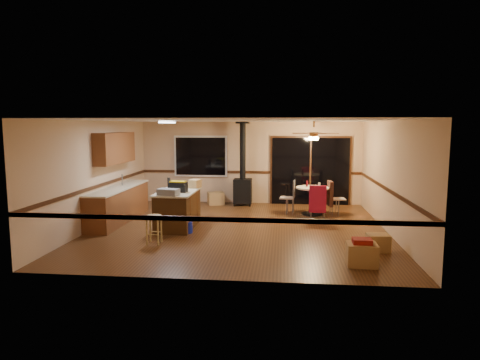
# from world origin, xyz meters

# --- Properties ---
(floor) EXTENTS (7.00, 7.00, 0.00)m
(floor) POSITION_xyz_m (0.00, 0.00, 0.00)
(floor) COLOR #4D2C15
(floor) RESTS_ON ground
(ceiling) EXTENTS (7.00, 7.00, 0.00)m
(ceiling) POSITION_xyz_m (0.00, 0.00, 2.60)
(ceiling) COLOR silver
(ceiling) RESTS_ON ground
(wall_back) EXTENTS (7.00, 0.00, 7.00)m
(wall_back) POSITION_xyz_m (0.00, 3.50, 1.30)
(wall_back) COLOR tan
(wall_back) RESTS_ON ground
(wall_front) EXTENTS (7.00, 0.00, 7.00)m
(wall_front) POSITION_xyz_m (0.00, -3.50, 1.30)
(wall_front) COLOR tan
(wall_front) RESTS_ON ground
(wall_left) EXTENTS (0.00, 7.00, 7.00)m
(wall_left) POSITION_xyz_m (-3.50, 0.00, 1.30)
(wall_left) COLOR tan
(wall_left) RESTS_ON ground
(wall_right) EXTENTS (0.00, 7.00, 7.00)m
(wall_right) POSITION_xyz_m (3.50, 0.00, 1.30)
(wall_right) COLOR tan
(wall_right) RESTS_ON ground
(chair_rail) EXTENTS (7.00, 7.00, 0.08)m
(chair_rail) POSITION_xyz_m (0.00, 0.00, 1.00)
(chair_rail) COLOR #3A1E0E
(chair_rail) RESTS_ON ground
(window) EXTENTS (1.72, 0.10, 1.32)m
(window) POSITION_xyz_m (-1.60, 3.45, 1.50)
(window) COLOR black
(window) RESTS_ON ground
(sliding_door) EXTENTS (2.52, 0.10, 2.10)m
(sliding_door) POSITION_xyz_m (1.90, 3.45, 1.05)
(sliding_door) COLOR black
(sliding_door) RESTS_ON ground
(lower_cabinets) EXTENTS (0.60, 3.00, 0.86)m
(lower_cabinets) POSITION_xyz_m (-3.20, 0.50, 0.43)
(lower_cabinets) COLOR brown
(lower_cabinets) RESTS_ON ground
(countertop) EXTENTS (0.64, 3.04, 0.04)m
(countertop) POSITION_xyz_m (-3.20, 0.50, 0.88)
(countertop) COLOR beige
(countertop) RESTS_ON lower_cabinets
(upper_cabinets) EXTENTS (0.35, 2.00, 0.80)m
(upper_cabinets) POSITION_xyz_m (-3.33, 0.70, 1.90)
(upper_cabinets) COLOR brown
(upper_cabinets) RESTS_ON ground
(kitchen_island) EXTENTS (0.88, 1.68, 0.90)m
(kitchen_island) POSITION_xyz_m (-1.50, 0.00, 0.45)
(kitchen_island) COLOR #3C230F
(kitchen_island) RESTS_ON ground
(wood_stove) EXTENTS (0.55, 0.50, 2.52)m
(wood_stove) POSITION_xyz_m (-0.20, 3.05, 0.73)
(wood_stove) COLOR black
(wood_stove) RESTS_ON ground
(ceiling_fan) EXTENTS (0.24, 0.24, 0.55)m
(ceiling_fan) POSITION_xyz_m (1.87, 1.84, 2.21)
(ceiling_fan) COLOR brown
(ceiling_fan) RESTS_ON ceiling
(fluorescent_strip) EXTENTS (0.10, 1.20, 0.04)m
(fluorescent_strip) POSITION_xyz_m (-1.80, 0.30, 2.56)
(fluorescent_strip) COLOR white
(fluorescent_strip) RESTS_ON ceiling
(toolbox_grey) EXTENTS (0.53, 0.37, 0.15)m
(toolbox_grey) POSITION_xyz_m (-1.55, -0.65, 0.97)
(toolbox_grey) COLOR slate
(toolbox_grey) RESTS_ON kitchen_island
(toolbox_black) EXTENTS (0.45, 0.27, 0.23)m
(toolbox_black) POSITION_xyz_m (-1.44, -0.16, 1.02)
(toolbox_black) COLOR black
(toolbox_black) RESTS_ON kitchen_island
(toolbox_yellow_lid) EXTENTS (0.39, 0.24, 0.03)m
(toolbox_yellow_lid) POSITION_xyz_m (-1.44, -0.16, 1.15)
(toolbox_yellow_lid) COLOR gold
(toolbox_yellow_lid) RESTS_ON toolbox_black
(box_on_island) EXTENTS (0.30, 0.36, 0.21)m
(box_on_island) POSITION_xyz_m (-1.18, 0.56, 1.01)
(box_on_island) COLOR #A47D49
(box_on_island) RESTS_ON kitchen_island
(bottle_dark) EXTENTS (0.10, 0.10, 0.28)m
(bottle_dark) POSITION_xyz_m (-1.82, 0.40, 1.04)
(bottle_dark) COLOR black
(bottle_dark) RESTS_ON kitchen_island
(bottle_pink) EXTENTS (0.09, 0.09, 0.22)m
(bottle_pink) POSITION_xyz_m (-1.27, -0.19, 1.01)
(bottle_pink) COLOR #D84C8C
(bottle_pink) RESTS_ON kitchen_island
(bottle_white) EXTENTS (0.07, 0.07, 0.16)m
(bottle_white) POSITION_xyz_m (-1.55, 0.72, 0.98)
(bottle_white) COLOR white
(bottle_white) RESTS_ON kitchen_island
(bar_stool) EXTENTS (0.37, 0.37, 0.60)m
(bar_stool) POSITION_xyz_m (-1.64, -1.48, 0.30)
(bar_stool) COLOR tan
(bar_stool) RESTS_ON floor
(blue_bucket) EXTENTS (0.31, 0.31, 0.25)m
(blue_bucket) POSITION_xyz_m (-1.18, -0.53, 0.13)
(blue_bucket) COLOR #0C1CB1
(blue_bucket) RESTS_ON floor
(dining_table) EXTENTS (0.92, 0.92, 0.78)m
(dining_table) POSITION_xyz_m (1.87, 1.84, 0.53)
(dining_table) COLOR black
(dining_table) RESTS_ON ground
(glass_red) EXTENTS (0.07, 0.07, 0.17)m
(glass_red) POSITION_xyz_m (1.72, 1.94, 0.86)
(glass_red) COLOR #590C14
(glass_red) RESTS_ON dining_table
(glass_cream) EXTENTS (0.08, 0.08, 0.14)m
(glass_cream) POSITION_xyz_m (2.05, 1.79, 0.85)
(glass_cream) COLOR beige
(glass_cream) RESTS_ON dining_table
(chair_left) EXTENTS (0.44, 0.44, 0.51)m
(chair_left) POSITION_xyz_m (1.28, 1.93, 0.59)
(chair_left) COLOR tan
(chair_left) RESTS_ON ground
(chair_near) EXTENTS (0.47, 0.51, 0.70)m
(chair_near) POSITION_xyz_m (1.95, 0.96, 0.60)
(chair_near) COLOR tan
(chair_near) RESTS_ON ground
(chair_right) EXTENTS (0.49, 0.45, 0.70)m
(chair_right) POSITION_xyz_m (2.39, 1.88, 0.60)
(chair_right) COLOR tan
(chair_right) RESTS_ON ground
(box_under_window) EXTENTS (0.59, 0.53, 0.39)m
(box_under_window) POSITION_xyz_m (-1.06, 3.10, 0.19)
(box_under_window) COLOR #A47D49
(box_under_window) RESTS_ON floor
(box_corner_a) EXTENTS (0.53, 0.45, 0.40)m
(box_corner_a) POSITION_xyz_m (2.47, -2.50, 0.20)
(box_corner_a) COLOR #A47D49
(box_corner_a) RESTS_ON floor
(box_corner_b) EXTENTS (0.45, 0.40, 0.34)m
(box_corner_b) POSITION_xyz_m (2.95, -1.57, 0.17)
(box_corner_b) COLOR #A47D49
(box_corner_b) RESTS_ON floor
(box_small_red) EXTENTS (0.34, 0.28, 0.09)m
(box_small_red) POSITION_xyz_m (2.47, -2.50, 0.44)
(box_small_red) COLOR maroon
(box_small_red) RESTS_ON box_corner_a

